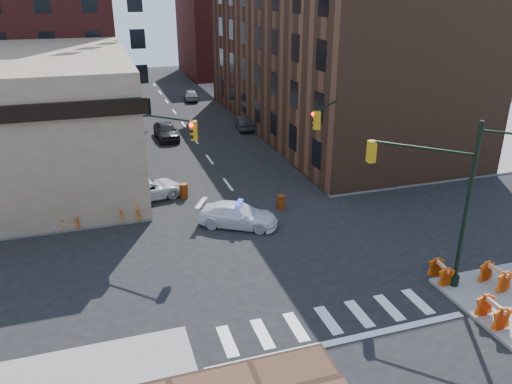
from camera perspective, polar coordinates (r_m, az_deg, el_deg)
ground at (r=27.67m, az=2.15°, el=-6.38°), size 140.00×140.00×0.00m
sidewalk_ne at (r=65.14m, az=11.58°, el=10.21°), size 34.00×54.50×0.15m
commercial_row_ne at (r=50.47m, az=7.66°, el=15.01°), size 14.00×34.00×14.00m
filler_nw at (r=85.26m, az=-24.05°, el=16.99°), size 20.00×18.00×16.00m
filler_ne at (r=84.13m, az=-2.46°, el=17.37°), size 16.00×16.00×12.00m
signal_pole_se at (r=24.12m, az=20.57°, el=-0.25°), size 5.40×5.27×8.00m
signal_pole_nw at (r=29.60m, az=-12.07°, el=4.23°), size 3.58×3.67×8.00m
signal_pole_ne at (r=32.77m, az=8.73°, el=6.23°), size 3.67×3.58×8.00m
tree_ne_near at (r=52.22m, az=0.21°, el=11.54°), size 3.00×3.00×4.85m
tree_ne_far at (r=59.76m, az=-2.23°, el=12.90°), size 3.00×3.00×4.85m
police_car at (r=29.82m, az=-2.12°, el=-2.65°), size 5.17×4.10×1.40m
pickup at (r=34.46m, az=-12.25°, el=0.32°), size 5.13×3.14×1.33m
parked_car_wnear at (r=48.01m, az=-10.24°, el=6.92°), size 2.12×4.79×1.60m
parked_car_wfar at (r=53.48m, az=-14.38°, el=8.07°), size 2.06×4.57×1.46m
parked_car_wdeep at (r=68.81m, az=-15.44°, el=11.14°), size 2.63×5.79×1.65m
parked_car_enear at (r=50.71m, az=-1.38°, el=7.95°), size 1.90×4.27×1.36m
parked_car_efar at (r=64.82m, az=-7.45°, el=10.97°), size 2.06×4.21×1.38m
pedestrian_a at (r=32.20m, az=-13.46°, el=-0.51°), size 0.84×0.81×1.94m
pedestrian_b at (r=33.92m, az=-22.15°, el=-0.51°), size 1.04×0.89×1.84m
pedestrian_c at (r=32.68m, az=-22.97°, el=-1.45°), size 1.15×1.04×1.88m
barrel_road at (r=32.26m, az=2.86°, el=-1.15°), size 0.66×0.66×0.90m
barrel_bank at (r=34.22m, az=-8.26°, el=0.15°), size 0.69×0.69×1.00m
barricade_se_a at (r=25.85m, az=20.39°, el=-8.59°), size 0.75×1.30×0.93m
barricade_se_b at (r=26.35m, az=25.64°, el=-8.74°), size 0.83×1.44×1.03m
barricade_se_c at (r=23.73m, az=25.44°, el=-12.32°), size 0.72×1.37×1.01m
barricade_nw_a at (r=31.17m, az=-14.18°, el=-2.34°), size 1.38×0.85×0.97m
barricade_nw_b at (r=31.26m, az=-20.37°, el=-3.21°), size 1.15×0.76×0.79m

